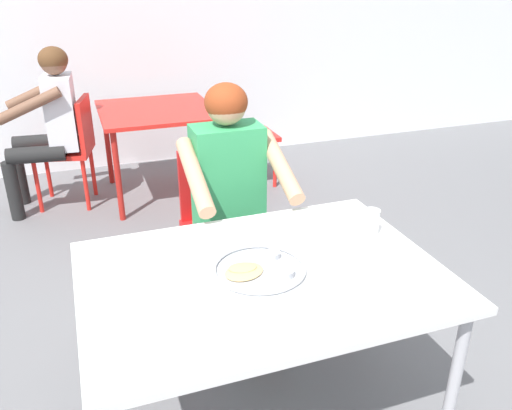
% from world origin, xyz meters
% --- Properties ---
extents(table_foreground, '(1.30, 0.93, 0.73)m').
position_xyz_m(table_foreground, '(-0.05, 0.01, 0.67)').
color(table_foreground, white).
rests_on(table_foreground, ground).
extents(thali_tray, '(0.34, 0.34, 0.03)m').
position_xyz_m(thali_tray, '(-0.06, 0.02, 0.74)').
color(thali_tray, '#B7BABF').
rests_on(thali_tray, table_foreground).
extents(drinking_cup, '(0.07, 0.07, 0.11)m').
position_xyz_m(drinking_cup, '(0.48, 0.14, 0.79)').
color(drinking_cup, white).
rests_on(drinking_cup, table_foreground).
extents(chair_foreground, '(0.42, 0.42, 0.86)m').
position_xyz_m(chair_foreground, '(0.07, 0.94, 0.51)').
color(chair_foreground, red).
rests_on(chair_foreground, ground).
extents(diner_foreground, '(0.49, 0.55, 1.25)m').
position_xyz_m(diner_foreground, '(0.06, 0.72, 0.75)').
color(diner_foreground, '#323232').
rests_on(diner_foreground, ground).
extents(table_background_red, '(0.87, 0.90, 0.72)m').
position_xyz_m(table_background_red, '(0.01, 2.55, 0.64)').
color(table_background_red, red).
rests_on(table_background_red, ground).
extents(chair_red_left, '(0.51, 0.48, 0.84)m').
position_xyz_m(chair_red_left, '(-0.65, 2.59, 0.49)').
color(chair_red_left, red).
rests_on(chair_red_left, ground).
extents(chair_red_right, '(0.45, 0.40, 0.82)m').
position_xyz_m(chair_red_right, '(0.68, 2.53, 0.48)').
color(chair_red_right, red).
rests_on(chair_red_right, ground).
extents(patron_background, '(0.58, 0.53, 1.22)m').
position_xyz_m(patron_background, '(-0.78, 2.56, 0.73)').
color(patron_background, black).
rests_on(patron_background, ground).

